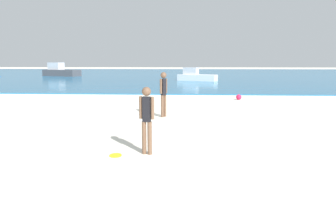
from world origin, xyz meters
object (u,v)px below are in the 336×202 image
(person_standing, at_px, (147,116))
(person_distant, at_px, (164,92))
(frisbee, at_px, (116,155))
(boat_far, at_px, (60,71))
(beach_ball, at_px, (239,97))
(boat_near, at_px, (196,76))

(person_standing, height_order, person_distant, person_distant)
(person_standing, xyz_separation_m, frisbee, (-0.69, -0.18, -0.87))
(boat_far, xyz_separation_m, beach_ball, (20.45, -24.00, -0.57))
(person_distant, distance_m, beach_ball, 6.48)
(person_distant, height_order, boat_near, person_distant)
(frisbee, relative_size, beach_ball, 0.92)
(boat_far, bearing_deg, boat_near, -4.19)
(person_distant, bearing_deg, boat_near, 30.25)
(frisbee, relative_size, boat_near, 0.06)
(person_standing, bearing_deg, boat_far, 128.96)
(frisbee, distance_m, boat_far, 37.41)
(person_standing, height_order, frisbee, person_standing)
(boat_near, bearing_deg, person_standing, -71.32)
(person_standing, distance_m, frisbee, 1.12)
(boat_far, relative_size, beach_ball, 19.69)
(person_distant, bearing_deg, person_standing, -144.77)
(boat_far, bearing_deg, beach_ball, -28.00)
(person_standing, relative_size, boat_far, 0.27)
(beach_ball, bearing_deg, person_distant, -126.41)
(frisbee, relative_size, person_distant, 0.16)
(person_standing, height_order, boat_near, person_standing)
(person_distant, relative_size, boat_near, 0.40)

